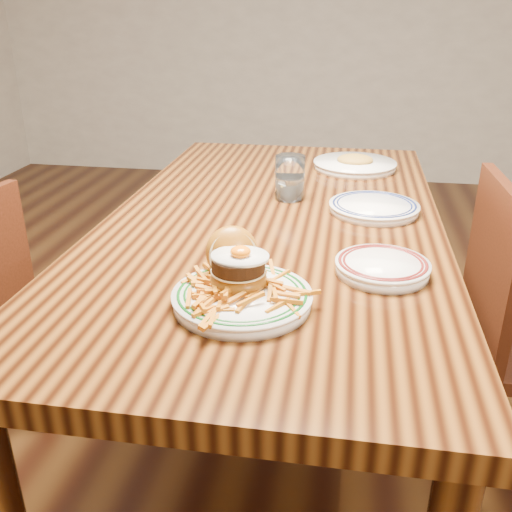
# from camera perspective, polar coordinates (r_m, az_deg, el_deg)

# --- Properties ---
(floor) EXTENTS (6.00, 6.00, 0.00)m
(floor) POSITION_cam_1_polar(r_m,az_deg,el_deg) (1.87, 1.46, -18.15)
(floor) COLOR black
(floor) RESTS_ON ground
(table) EXTENTS (0.85, 1.60, 0.75)m
(table) POSITION_cam_1_polar(r_m,az_deg,el_deg) (1.51, 1.72, 0.82)
(table) COLOR black
(table) RESTS_ON floor
(main_plate) EXTENTS (0.26, 0.27, 0.12)m
(main_plate) POSITION_cam_1_polar(r_m,az_deg,el_deg) (1.05, -1.58, -2.89)
(main_plate) COLOR white
(main_plate) RESTS_ON table
(side_plate) EXTENTS (0.19, 0.19, 0.03)m
(side_plate) POSITION_cam_1_polar(r_m,az_deg,el_deg) (1.19, 12.53, -1.00)
(side_plate) COLOR white
(side_plate) RESTS_ON table
(rear_plate) EXTENTS (0.24, 0.24, 0.03)m
(rear_plate) POSITION_cam_1_polar(r_m,az_deg,el_deg) (1.54, 11.72, 4.83)
(rear_plate) COLOR white
(rear_plate) RESTS_ON table
(water_glass) EXTENTS (0.08, 0.08, 0.12)m
(water_glass) POSITION_cam_1_polar(r_m,az_deg,el_deg) (1.60, 3.40, 7.57)
(water_glass) COLOR white
(water_glass) RESTS_ON table
(far_plate) EXTENTS (0.27, 0.27, 0.05)m
(far_plate) POSITION_cam_1_polar(r_m,az_deg,el_deg) (1.94, 9.85, 9.03)
(far_plate) COLOR white
(far_plate) RESTS_ON table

